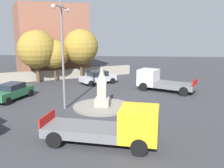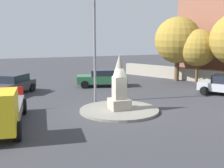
# 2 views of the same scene
# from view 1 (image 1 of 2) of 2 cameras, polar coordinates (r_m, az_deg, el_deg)

# --- Properties ---
(ground_plane) EXTENTS (80.00, 80.00, 0.00)m
(ground_plane) POSITION_cam_1_polar(r_m,az_deg,el_deg) (20.09, -2.20, -5.22)
(ground_plane) COLOR #38383D
(traffic_island) EXTENTS (4.53, 4.53, 0.14)m
(traffic_island) POSITION_cam_1_polar(r_m,az_deg,el_deg) (20.07, -2.20, -5.03)
(traffic_island) COLOR gray
(traffic_island) RESTS_ON ground
(monument) EXTENTS (1.10, 1.10, 3.15)m
(monument) POSITION_cam_1_polar(r_m,az_deg,el_deg) (19.71, -2.24, -1.08)
(monument) COLOR #9E9687
(monument) RESTS_ON traffic_island
(streetlamp) EXTENTS (3.76, 0.28, 8.08)m
(streetlamp) POSITION_cam_1_polar(r_m,az_deg,el_deg) (19.21, -10.97, 8.56)
(streetlamp) COLOR slate
(streetlamp) RESTS_ON ground
(car_green_parked_left) EXTENTS (4.43, 2.69, 1.42)m
(car_green_parked_left) POSITION_cam_1_polar(r_m,az_deg,el_deg) (23.73, -21.40, -1.52)
(car_green_parked_left) COLOR #2D6B42
(car_green_parked_left) RESTS_ON ground
(car_silver_far_side) EXTENTS (3.83, 4.21, 1.44)m
(car_silver_far_side) POSITION_cam_1_polar(r_m,az_deg,el_deg) (28.81, -3.17, 1.56)
(car_silver_far_side) COLOR #B7BABF
(car_silver_far_side) RESTS_ON ground
(truck_yellow_waiting) EXTENTS (2.83, 6.21, 2.10)m
(truck_yellow_waiting) POSITION_cam_1_polar(r_m,az_deg,el_deg) (13.52, 0.66, -9.48)
(truck_yellow_waiting) COLOR yellow
(truck_yellow_waiting) RESTS_ON ground
(truck_white_near_island) EXTENTS (4.10, 5.81, 2.04)m
(truck_white_near_island) POSITION_cam_1_polar(r_m,az_deg,el_deg) (25.85, 10.49, 0.65)
(truck_white_near_island) COLOR silver
(truck_white_near_island) RESTS_ON ground
(stone_boundary_wall) EXTENTS (9.94, 16.72, 1.15)m
(stone_boundary_wall) POSITION_cam_1_polar(r_m,az_deg,el_deg) (32.24, -11.24, 2.15)
(stone_boundary_wall) COLOR #9E9687
(stone_boundary_wall) RESTS_ON ground
(corner_building) EXTENTS (11.89, 11.90, 9.23)m
(corner_building) POSITION_cam_1_polar(r_m,az_deg,el_deg) (37.53, -13.63, 9.60)
(corner_building) COLOR #935B47
(corner_building) RESTS_ON ground
(tree_near_wall) EXTENTS (3.29, 3.29, 4.80)m
(tree_near_wall) POSITION_cam_1_polar(r_m,az_deg,el_deg) (30.74, -12.65, 6.47)
(tree_near_wall) COLOR brown
(tree_near_wall) RESTS_ON ground
(tree_mid_cluster) EXTENTS (4.28, 4.28, 5.94)m
(tree_mid_cluster) POSITION_cam_1_polar(r_m,az_deg,el_deg) (30.34, -16.39, 7.41)
(tree_mid_cluster) COLOR brown
(tree_mid_cluster) RESTS_ON ground
(tree_far_corner) EXTENTS (4.22, 4.22, 6.04)m
(tree_far_corner) POSITION_cam_1_polar(r_m,az_deg,el_deg) (31.51, -6.93, 8.21)
(tree_far_corner) COLOR brown
(tree_far_corner) RESTS_ON ground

